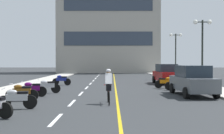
% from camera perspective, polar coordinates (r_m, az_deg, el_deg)
% --- Properties ---
extents(ground_plane, '(140.00, 140.00, 0.00)m').
position_cam_1_polar(ground_plane, '(24.96, -0.03, -3.59)').
color(ground_plane, '#2D3033').
extents(curb_left, '(2.40, 72.00, 0.12)m').
position_cam_1_polar(curb_left, '(28.85, -14.50, -2.87)').
color(curb_left, '#B7B2A8').
rests_on(curb_left, ground).
extents(curb_right, '(2.40, 72.00, 0.12)m').
position_cam_1_polar(curb_right, '(28.86, 14.43, -2.86)').
color(curb_right, '#B7B2A8').
rests_on(curb_right, ground).
extents(lane_dash_1, '(0.14, 2.20, 0.01)m').
position_cam_1_polar(lane_dash_1, '(10.28, -11.39, -10.43)').
color(lane_dash_1, silver).
rests_on(lane_dash_1, ground).
extents(lane_dash_2, '(0.14, 2.20, 0.01)m').
position_cam_1_polar(lane_dash_2, '(14.16, -8.18, -7.22)').
color(lane_dash_2, silver).
rests_on(lane_dash_2, ground).
extents(lane_dash_3, '(0.14, 2.20, 0.01)m').
position_cam_1_polar(lane_dash_3, '(18.10, -6.39, -5.39)').
color(lane_dash_3, silver).
rests_on(lane_dash_3, ground).
extents(lane_dash_4, '(0.14, 2.20, 0.01)m').
position_cam_1_polar(lane_dash_4, '(22.06, -5.24, -4.21)').
color(lane_dash_4, silver).
rests_on(lane_dash_4, ground).
extents(lane_dash_5, '(0.14, 2.20, 0.01)m').
position_cam_1_polar(lane_dash_5, '(26.03, -4.44, -3.39)').
color(lane_dash_5, silver).
rests_on(lane_dash_5, ground).
extents(lane_dash_6, '(0.14, 2.20, 0.01)m').
position_cam_1_polar(lane_dash_6, '(30.01, -3.86, -2.79)').
color(lane_dash_6, silver).
rests_on(lane_dash_6, ground).
extents(lane_dash_7, '(0.14, 2.20, 0.01)m').
position_cam_1_polar(lane_dash_7, '(33.99, -3.41, -2.32)').
color(lane_dash_7, silver).
rests_on(lane_dash_7, ground).
extents(lane_dash_8, '(0.14, 2.20, 0.01)m').
position_cam_1_polar(lane_dash_8, '(37.98, -3.06, -1.96)').
color(lane_dash_8, silver).
rests_on(lane_dash_8, ground).
extents(lane_dash_9, '(0.14, 2.20, 0.01)m').
position_cam_1_polar(lane_dash_9, '(41.97, -2.78, -1.66)').
color(lane_dash_9, silver).
rests_on(lane_dash_9, ground).
extents(lane_dash_10, '(0.14, 2.20, 0.01)m').
position_cam_1_polar(lane_dash_10, '(45.96, -2.54, -1.42)').
color(lane_dash_10, silver).
rests_on(lane_dash_10, ground).
extents(lane_dash_11, '(0.14, 2.20, 0.01)m').
position_cam_1_polar(lane_dash_11, '(49.95, -2.34, -1.21)').
color(lane_dash_11, silver).
rests_on(lane_dash_11, ground).
extents(centre_line_yellow, '(0.12, 66.00, 0.01)m').
position_cam_1_polar(centre_line_yellow, '(27.95, 0.48, -3.07)').
color(centre_line_yellow, gold).
rests_on(centre_line_yellow, ground).
extents(office_building, '(18.34, 8.03, 20.11)m').
position_cam_1_polar(office_building, '(53.43, -0.78, 9.75)').
color(office_building, '#9E998E').
rests_on(office_building, ground).
extents(street_lamp_mid, '(1.46, 0.36, 5.19)m').
position_cam_1_polar(street_lamp_mid, '(23.07, 17.83, 5.69)').
color(street_lamp_mid, black).
rests_on(street_lamp_mid, curb_right).
extents(street_lamp_far, '(1.46, 0.36, 5.15)m').
position_cam_1_polar(street_lamp_far, '(33.10, 12.75, 4.28)').
color(street_lamp_far, black).
rests_on(street_lamp_far, curb_right).
extents(parked_car_near, '(2.12, 4.29, 1.82)m').
position_cam_1_polar(parked_car_near, '(17.56, 15.98, -2.64)').
color(parked_car_near, black).
rests_on(parked_car_near, ground).
extents(parked_car_mid, '(2.12, 4.29, 1.82)m').
position_cam_1_polar(parked_car_mid, '(26.20, 10.91, -1.38)').
color(parked_car_mid, black).
rests_on(parked_car_mid, ground).
extents(motorcycle_3, '(1.69, 0.60, 0.92)m').
position_cam_1_polar(motorcycle_3, '(12.80, -18.88, -6.05)').
color(motorcycle_3, black).
rests_on(motorcycle_3, ground).
extents(motorcycle_4, '(1.70, 0.60, 0.92)m').
position_cam_1_polar(motorcycle_4, '(15.36, -17.94, -4.85)').
color(motorcycle_4, black).
rests_on(motorcycle_4, ground).
extents(motorcycle_5, '(1.68, 0.65, 0.92)m').
position_cam_1_polar(motorcycle_5, '(16.94, -16.09, -4.28)').
color(motorcycle_5, black).
rests_on(motorcycle_5, ground).
extents(motorcycle_6, '(1.63, 0.81, 0.92)m').
position_cam_1_polar(motorcycle_6, '(18.53, -13.14, -3.80)').
color(motorcycle_6, black).
rests_on(motorcycle_6, ground).
extents(motorcycle_7, '(1.70, 0.60, 0.92)m').
position_cam_1_polar(motorcycle_7, '(20.66, 12.90, -3.29)').
color(motorcycle_7, black).
rests_on(motorcycle_7, ground).
extents(motorcycle_8, '(1.70, 0.60, 0.92)m').
position_cam_1_polar(motorcycle_8, '(21.94, 10.82, -3.03)').
color(motorcycle_8, black).
rests_on(motorcycle_8, ground).
extents(motorcycle_9, '(1.67, 0.68, 0.92)m').
position_cam_1_polar(motorcycle_9, '(24.68, -10.30, -2.56)').
color(motorcycle_9, black).
rests_on(motorcycle_9, ground).
extents(cyclist_rider, '(0.42, 1.77, 1.71)m').
position_cam_1_polar(cyclist_rider, '(13.68, -0.78, -3.78)').
color(cyclist_rider, black).
rests_on(cyclist_rider, ground).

